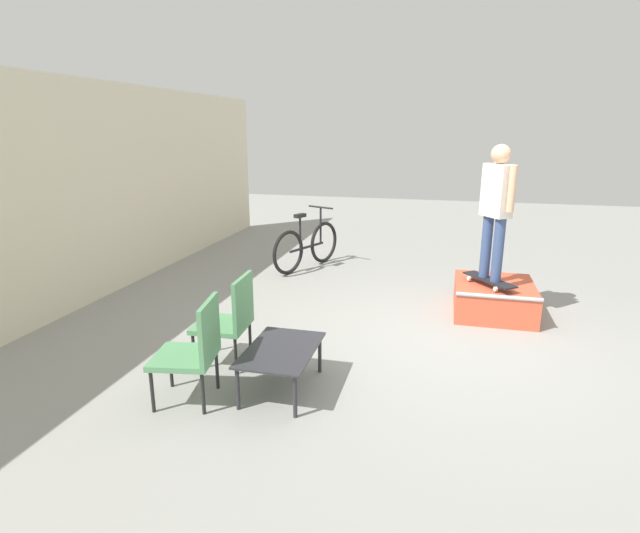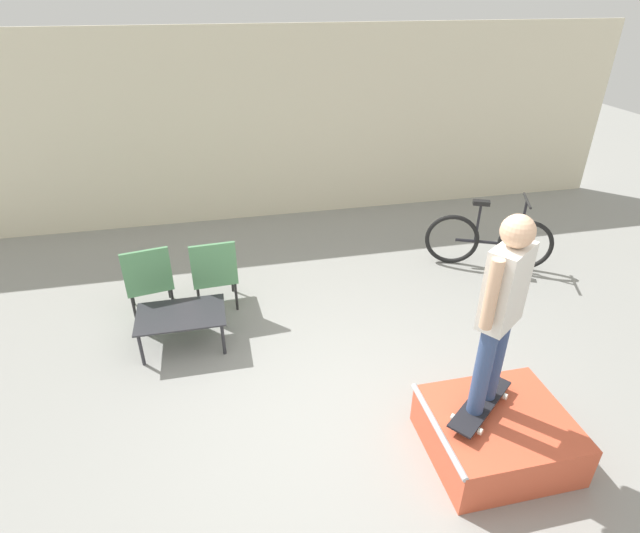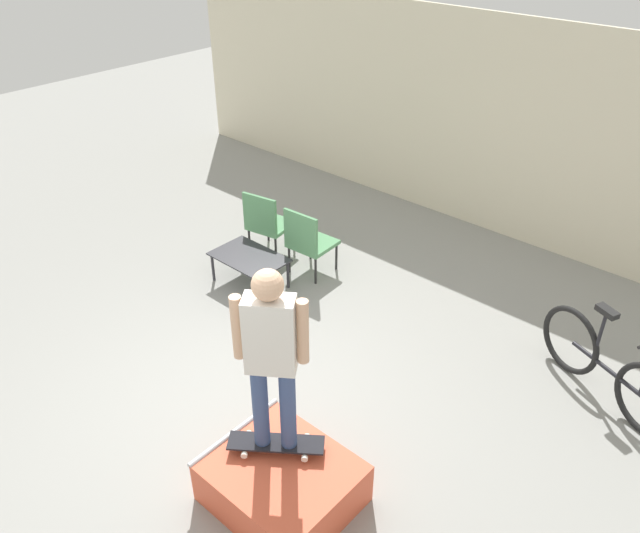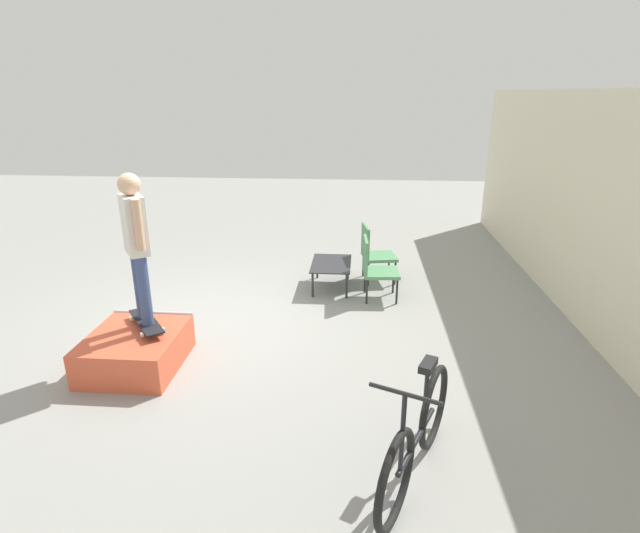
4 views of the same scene
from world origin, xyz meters
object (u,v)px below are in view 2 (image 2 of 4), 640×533
patio_chair_left (148,278)px  bicycle (488,241)px  coffee_table (181,317)px  skate_ramp_box (497,434)px  patio_chair_right (214,271)px  person_skater (502,303)px  skateboard_on_ramp (480,404)px

patio_chair_left → bicycle: (4.49, 0.24, -0.12)m
coffee_table → patio_chair_left: patio_chair_left is taller
skate_ramp_box → patio_chair_left: bearing=137.3°
skate_ramp_box → patio_chair_right: 3.53m
person_skater → patio_chair_right: 3.49m
patio_chair_left → skateboard_on_ramp: bearing=126.6°
skateboard_on_ramp → person_skater: 0.99m
skate_ramp_box → patio_chair_right: patio_chair_right is taller
skateboard_on_ramp → patio_chair_left: size_ratio=0.80×
skateboard_on_ramp → coffee_table: (-2.45, 1.97, -0.12)m
coffee_table → patio_chair_left: (-0.37, 0.67, 0.14)m
skate_ramp_box → person_skater: 1.29m
skateboard_on_ramp → patio_chair_right: bearing=90.5°
skateboard_on_ramp → coffee_table: 3.15m
skateboard_on_ramp → patio_chair_left: (-2.82, 2.64, 0.02)m
person_skater → bicycle: 3.51m
patio_chair_right → bicycle: 3.74m
person_skater → coffee_table: 3.34m
skate_ramp_box → patio_chair_left: (-2.96, 2.73, 0.31)m
patio_chair_left → bicycle: bicycle is taller
skateboard_on_ramp → person_skater: bearing=116.0°
skate_ramp_box → skateboard_on_ramp: skateboard_on_ramp is taller
coffee_table → patio_chair_left: 0.78m
patio_chair_right → bicycle: bearing=-179.6°
skate_ramp_box → bicycle: 3.35m
patio_chair_left → patio_chair_right: (0.75, -0.00, 0.00)m
patio_chair_left → skate_ramp_box: bearing=127.1°
coffee_table → bicycle: bicycle is taller
person_skater → coffee_table: (-2.45, 1.97, -1.11)m
skateboard_on_ramp → bicycle: bearing=22.4°
skateboard_on_ramp → patio_chair_right: (-2.06, 2.64, 0.02)m
patio_chair_left → person_skater: bearing=126.6°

